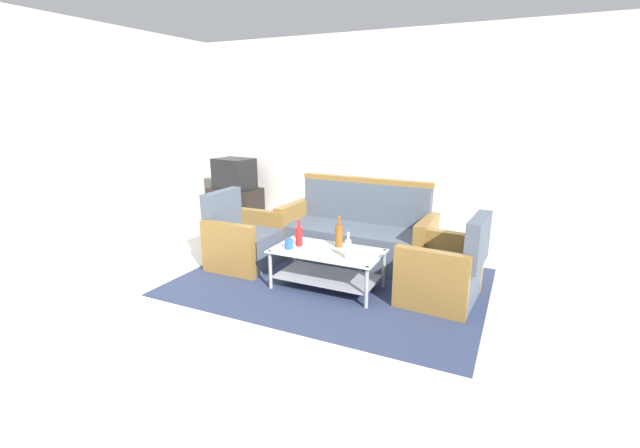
{
  "coord_description": "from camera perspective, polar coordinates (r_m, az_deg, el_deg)",
  "views": [
    {
      "loc": [
        1.73,
        -3.0,
        1.79
      ],
      "look_at": [
        -0.06,
        0.74,
        0.65
      ],
      "focal_mm": 24.02,
      "sensor_mm": 36.0,
      "label": 1
    }
  ],
  "objects": [
    {
      "name": "ground_plane",
      "position": [
        3.9,
        -4.05,
        -12.01
      ],
      "size": [
        14.0,
        14.0,
        0.0
      ],
      "primitive_type": "plane",
      "color": "beige"
    },
    {
      "name": "wall_back",
      "position": [
        6.31,
        9.75,
        11.6
      ],
      "size": [
        6.52,
        0.12,
        2.8
      ],
      "color": "silver",
      "rests_on": "ground"
    },
    {
      "name": "wall_left",
      "position": [
        5.78,
        -34.72,
        8.82
      ],
      "size": [
        0.12,
        6.2,
        2.8
      ],
      "primitive_type": "cube",
      "color": "silver",
      "rests_on": "ground"
    },
    {
      "name": "rug",
      "position": [
        4.56,
        1.57,
        -7.66
      ],
      "size": [
        3.09,
        2.23,
        0.01
      ],
      "primitive_type": "cube",
      "color": "#2D3856",
      "rests_on": "ground"
    },
    {
      "name": "couch",
      "position": [
        5.09,
        4.83,
        -1.54
      ],
      "size": [
        1.82,
        0.79,
        0.96
      ],
      "rotation": [
        0.0,
        0.0,
        3.11
      ],
      "color": "#4C5666",
      "rests_on": "rug"
    },
    {
      "name": "armchair_left",
      "position": [
        5.02,
        -10.2,
        -2.31
      ],
      "size": [
        0.71,
        0.77,
        0.85
      ],
      "rotation": [
        0.0,
        0.0,
        -1.56
      ],
      "color": "#4C5666",
      "rests_on": "rug"
    },
    {
      "name": "armchair_right",
      "position": [
        4.21,
        16.18,
        -6.17
      ],
      "size": [
        0.75,
        0.81,
        0.85
      ],
      "rotation": [
        0.0,
        0.0,
        1.5
      ],
      "color": "#4C5666",
      "rests_on": "rug"
    },
    {
      "name": "coffee_table",
      "position": [
        4.31,
        0.98,
        -5.27
      ],
      "size": [
        1.1,
        0.6,
        0.4
      ],
      "color": "silver",
      "rests_on": "rug"
    },
    {
      "name": "bottle_red",
      "position": [
        4.38,
        -2.81,
        -1.58
      ],
      "size": [
        0.07,
        0.07,
        0.28
      ],
      "color": "red",
      "rests_on": "coffee_table"
    },
    {
      "name": "bottle_clear",
      "position": [
        4.01,
        3.75,
        -3.3
      ],
      "size": [
        0.06,
        0.06,
        0.26
      ],
      "color": "silver",
      "rests_on": "coffee_table"
    },
    {
      "name": "bottle_brown",
      "position": [
        4.34,
        2.54,
        -1.51
      ],
      "size": [
        0.08,
        0.08,
        0.32
      ],
      "color": "brown",
      "rests_on": "coffee_table"
    },
    {
      "name": "cup",
      "position": [
        4.31,
        -4.17,
        -2.65
      ],
      "size": [
        0.08,
        0.08,
        0.1
      ],
      "primitive_type": "cylinder",
      "color": "#2659A5",
      "rests_on": "coffee_table"
    },
    {
      "name": "tv_stand",
      "position": [
        7.11,
        -11.16,
        2.63
      ],
      "size": [
        0.8,
        0.5,
        0.52
      ],
      "primitive_type": "cube",
      "color": "black",
      "rests_on": "ground"
    },
    {
      "name": "television",
      "position": [
        7.02,
        -11.35,
        6.62
      ],
      "size": [
        0.66,
        0.53,
        0.48
      ],
      "rotation": [
        0.0,
        0.0,
        2.98
      ],
      "color": "black",
      "rests_on": "tv_stand"
    }
  ]
}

